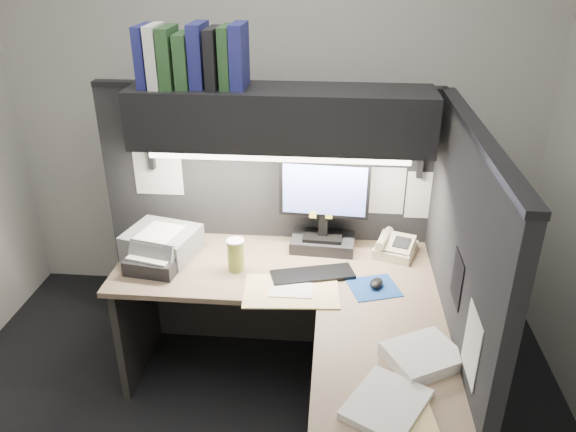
% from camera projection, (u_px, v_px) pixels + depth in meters
% --- Properties ---
extents(wall_back, '(3.50, 0.04, 2.70)m').
position_uv_depth(wall_back, '(273.00, 107.00, 3.61)').
color(wall_back, beige).
rests_on(wall_back, floor).
extents(partition_back, '(1.90, 0.06, 1.60)m').
position_uv_depth(partition_back, '(269.00, 223.00, 3.34)').
color(partition_back, black).
rests_on(partition_back, floor).
extents(partition_right, '(0.06, 1.50, 1.60)m').
position_uv_depth(partition_right, '(453.00, 304.00, 2.59)').
color(partition_right, black).
rests_on(partition_right, floor).
extents(desk, '(1.70, 1.53, 0.73)m').
position_uv_depth(desk, '(330.00, 383.00, 2.63)').
color(desk, '#7D6B4F').
rests_on(desk, floor).
extents(overhead_shelf, '(1.55, 0.34, 0.30)m').
position_uv_depth(overhead_shelf, '(281.00, 117.00, 2.86)').
color(overhead_shelf, black).
rests_on(overhead_shelf, partition_back).
extents(task_light_tube, '(1.32, 0.04, 0.04)m').
position_uv_depth(task_light_tube, '(278.00, 158.00, 2.81)').
color(task_light_tube, white).
rests_on(task_light_tube, overhead_shelf).
extents(monitor, '(0.49, 0.24, 0.53)m').
position_uv_depth(monitor, '(324.00, 215.00, 3.11)').
color(monitor, black).
rests_on(monitor, desk).
extents(keyboard, '(0.45, 0.26, 0.02)m').
position_uv_depth(keyboard, '(312.00, 275.00, 2.93)').
color(keyboard, black).
rests_on(keyboard, desk).
extents(mousepad, '(0.29, 0.28, 0.00)m').
position_uv_depth(mousepad, '(374.00, 287.00, 2.84)').
color(mousepad, navy).
rests_on(mousepad, desk).
extents(mouse, '(0.09, 0.11, 0.04)m').
position_uv_depth(mouse, '(376.00, 283.00, 2.84)').
color(mouse, black).
rests_on(mouse, mousepad).
extents(telephone, '(0.27, 0.28, 0.09)m').
position_uv_depth(telephone, '(395.00, 247.00, 3.13)').
color(telephone, '#BEB592').
rests_on(telephone, desk).
extents(coffee_cup, '(0.09, 0.09, 0.17)m').
position_uv_depth(coffee_cup, '(236.00, 256.00, 2.97)').
color(coffee_cup, '#A9B648').
rests_on(coffee_cup, desk).
extents(printer, '(0.43, 0.39, 0.15)m').
position_uv_depth(printer, '(162.00, 243.00, 3.12)').
color(printer, gray).
rests_on(printer, desk).
extents(notebook_stack, '(0.30, 0.26, 0.08)m').
position_uv_depth(notebook_stack, '(155.00, 262.00, 2.99)').
color(notebook_stack, black).
rests_on(notebook_stack, desk).
extents(open_folder, '(0.49, 0.34, 0.01)m').
position_uv_depth(open_folder, '(291.00, 291.00, 2.81)').
color(open_folder, '#E2C67F').
rests_on(open_folder, desk).
extents(paper_stack_a, '(0.37, 0.35, 0.06)m').
position_uv_depth(paper_stack_a, '(423.00, 356.00, 2.33)').
color(paper_stack_a, white).
rests_on(paper_stack_a, desk).
extents(paper_stack_b, '(0.37, 0.40, 0.03)m').
position_uv_depth(paper_stack_b, '(386.00, 404.00, 2.10)').
color(paper_stack_b, white).
rests_on(paper_stack_b, desk).
extents(manila_stack, '(0.25, 0.31, 0.02)m').
position_uv_depth(manila_stack, '(405.00, 421.00, 2.04)').
color(manila_stack, '#E2C67F').
rests_on(manila_stack, desk).
extents(binder_row, '(0.53, 0.25, 0.31)m').
position_uv_depth(binder_row, '(193.00, 57.00, 2.76)').
color(binder_row, navy).
rests_on(binder_row, overhead_shelf).
extents(pinned_papers, '(1.76, 1.31, 0.51)m').
position_uv_depth(pinned_papers, '(335.00, 214.00, 2.87)').
color(pinned_papers, white).
rests_on(pinned_papers, partition_back).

